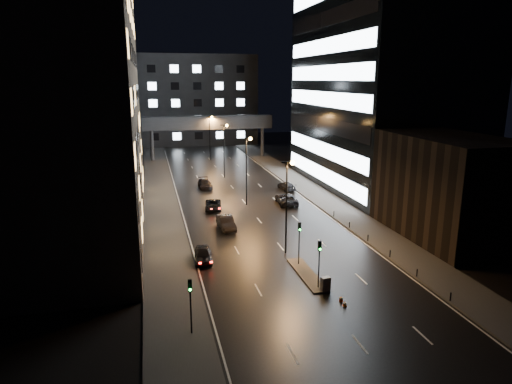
% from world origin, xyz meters
% --- Properties ---
extents(ground, '(160.00, 160.00, 0.00)m').
position_xyz_m(ground, '(0.00, 40.00, 0.00)').
color(ground, black).
rests_on(ground, ground).
extents(sidewalk_left, '(5.00, 110.00, 0.15)m').
position_xyz_m(sidewalk_left, '(-12.50, 35.00, 0.07)').
color(sidewalk_left, '#383533').
rests_on(sidewalk_left, ground).
extents(sidewalk_right, '(5.00, 110.00, 0.15)m').
position_xyz_m(sidewalk_right, '(12.50, 35.00, 0.07)').
color(sidewalk_right, '#383533').
rests_on(sidewalk_right, ground).
extents(building_left, '(15.00, 48.00, 40.00)m').
position_xyz_m(building_left, '(-22.50, 24.00, 20.00)').
color(building_left, '#2D2319').
rests_on(building_left, ground).
extents(building_right_low, '(10.00, 18.00, 12.00)m').
position_xyz_m(building_right_low, '(20.00, 9.00, 6.00)').
color(building_right_low, black).
rests_on(building_right_low, ground).
extents(building_right_glass, '(20.00, 36.00, 45.00)m').
position_xyz_m(building_right_glass, '(25.00, 36.00, 22.50)').
color(building_right_glass, black).
rests_on(building_right_glass, ground).
extents(building_far, '(34.00, 14.00, 25.00)m').
position_xyz_m(building_far, '(0.00, 98.00, 12.50)').
color(building_far, '#333335').
rests_on(building_far, ground).
extents(skybridge, '(30.00, 3.00, 10.00)m').
position_xyz_m(skybridge, '(0.00, 70.00, 8.34)').
color(skybridge, '#333335').
rests_on(skybridge, ground).
extents(median_island, '(1.60, 8.00, 0.15)m').
position_xyz_m(median_island, '(0.30, 2.00, 0.07)').
color(median_island, '#383533').
rests_on(median_island, ground).
extents(traffic_signal_near, '(0.28, 0.34, 4.40)m').
position_xyz_m(traffic_signal_near, '(0.30, 4.49, 3.09)').
color(traffic_signal_near, black).
rests_on(traffic_signal_near, median_island).
extents(traffic_signal_far, '(0.28, 0.34, 4.40)m').
position_xyz_m(traffic_signal_far, '(0.30, -1.01, 3.09)').
color(traffic_signal_far, black).
rests_on(traffic_signal_far, median_island).
extents(traffic_signal_corner, '(0.28, 0.34, 4.40)m').
position_xyz_m(traffic_signal_corner, '(-11.50, -6.01, 2.94)').
color(traffic_signal_corner, black).
rests_on(traffic_signal_corner, ground).
extents(bollard_row, '(0.12, 25.12, 0.90)m').
position_xyz_m(bollard_row, '(10.20, 6.50, 0.45)').
color(bollard_row, black).
rests_on(bollard_row, ground).
extents(streetlight_near, '(1.45, 0.50, 10.15)m').
position_xyz_m(streetlight_near, '(0.16, 8.00, 6.50)').
color(streetlight_near, black).
rests_on(streetlight_near, ground).
extents(streetlight_mid_a, '(1.45, 0.50, 10.15)m').
position_xyz_m(streetlight_mid_a, '(0.16, 28.00, 6.50)').
color(streetlight_mid_a, black).
rests_on(streetlight_mid_a, ground).
extents(streetlight_mid_b, '(1.45, 0.50, 10.15)m').
position_xyz_m(streetlight_mid_b, '(0.16, 48.00, 6.50)').
color(streetlight_mid_b, black).
rests_on(streetlight_mid_b, ground).
extents(streetlight_far, '(1.45, 0.50, 10.15)m').
position_xyz_m(streetlight_far, '(0.16, 68.00, 6.50)').
color(streetlight_far, black).
rests_on(streetlight_far, ground).
extents(car_away_a, '(2.08, 4.46, 1.48)m').
position_xyz_m(car_away_a, '(-8.97, 7.70, 0.74)').
color(car_away_a, black).
rests_on(car_away_a, ground).
extents(car_away_b, '(1.91, 5.04, 1.64)m').
position_xyz_m(car_away_b, '(-4.91, 17.51, 0.82)').
color(car_away_b, black).
rests_on(car_away_b, ground).
extents(car_away_c, '(2.92, 5.17, 1.36)m').
position_xyz_m(car_away_c, '(-5.22, 26.60, 0.68)').
color(car_away_c, black).
rests_on(car_away_c, ground).
extents(car_away_d, '(2.20, 5.25, 1.51)m').
position_xyz_m(car_away_d, '(-4.68, 40.35, 0.76)').
color(car_away_d, black).
rests_on(car_away_d, ground).
extents(car_toward_a, '(3.08, 5.97, 1.61)m').
position_xyz_m(car_toward_a, '(5.92, 27.01, 0.81)').
color(car_toward_a, black).
rests_on(car_toward_a, ground).
extents(car_toward_b, '(2.32, 4.81, 1.35)m').
position_xyz_m(car_toward_b, '(8.65, 35.85, 0.68)').
color(car_toward_b, black).
rests_on(car_toward_b, ground).
extents(utility_cabinet, '(0.84, 0.60, 1.23)m').
position_xyz_m(utility_cabinet, '(0.70, -1.70, 0.77)').
color(utility_cabinet, '#49484B').
rests_on(utility_cabinet, median_island).
extents(cone_a, '(0.43, 0.43, 0.45)m').
position_xyz_m(cone_a, '(1.28, -4.55, 0.23)').
color(cone_a, '#FD640D').
rests_on(cone_a, ground).
extents(cone_b, '(0.47, 0.47, 0.48)m').
position_xyz_m(cone_b, '(1.34, -3.65, 0.24)').
color(cone_b, '#F0400C').
rests_on(cone_b, ground).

